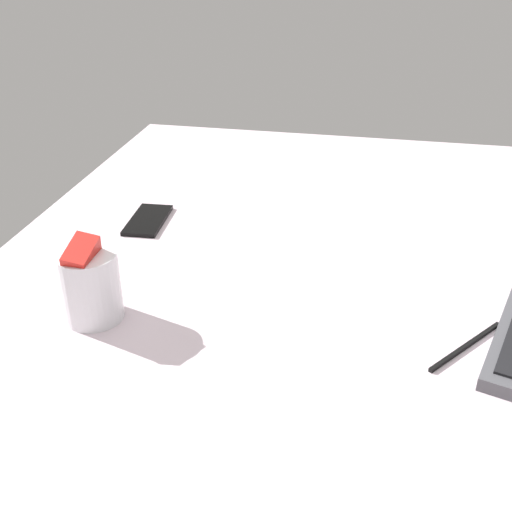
# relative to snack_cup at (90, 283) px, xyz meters

# --- Properties ---
(bed_mattress) EXTENTS (1.80, 1.40, 0.18)m
(bed_mattress) POSITION_rel_snack_cup_xyz_m (-0.08, 0.43, -0.15)
(bed_mattress) COLOR silver
(bed_mattress) RESTS_ON ground
(snack_cup) EXTENTS (0.09, 0.09, 0.14)m
(snack_cup) POSITION_rel_snack_cup_xyz_m (0.00, 0.00, 0.00)
(snack_cup) COLOR silver
(snack_cup) RESTS_ON bed_mattress
(cell_phone) EXTENTS (0.14, 0.08, 0.01)m
(cell_phone) POSITION_rel_snack_cup_xyz_m (-0.34, -0.04, -0.06)
(cell_phone) COLOR black
(cell_phone) RESTS_ON bed_mattress
(charger_cable) EXTENTS (0.14, 0.11, 0.01)m
(charger_cable) POSITION_rel_snack_cup_xyz_m (-0.03, 0.55, -0.06)
(charger_cable) COLOR black
(charger_cable) RESTS_ON bed_mattress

